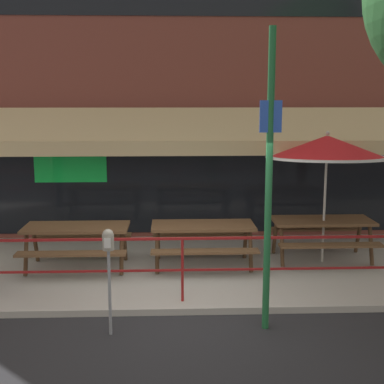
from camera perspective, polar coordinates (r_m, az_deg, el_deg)
ground_plane at (r=7.80m, az=-0.97°, el=-13.04°), size 120.00×120.00×0.00m
patio_deck at (r=9.66m, az=-1.25°, el=-8.08°), size 15.00×4.00×0.10m
restaurant_building at (r=11.42m, az=-1.54°, el=13.80°), size 15.00×1.60×7.65m
patio_railing at (r=7.81m, az=-1.04°, el=-6.77°), size 13.84×0.04×0.97m
picnic_table_left at (r=9.51m, az=-12.20°, el=-4.49°), size 1.80×1.42×0.76m
picnic_table_centre at (r=9.42m, az=1.17°, el=-4.39°), size 1.80×1.42×0.76m
picnic_table_right at (r=10.06m, az=13.71°, el=-3.74°), size 1.80×1.42×0.76m
patio_umbrella_right at (r=9.74m, az=14.21°, el=4.59°), size 2.14×2.14×2.38m
parking_meter_far at (r=6.92m, az=-8.91°, el=-6.13°), size 0.15×0.16×1.42m
street_sign_pole at (r=6.92m, az=8.20°, el=1.29°), size 0.28×0.09×3.93m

